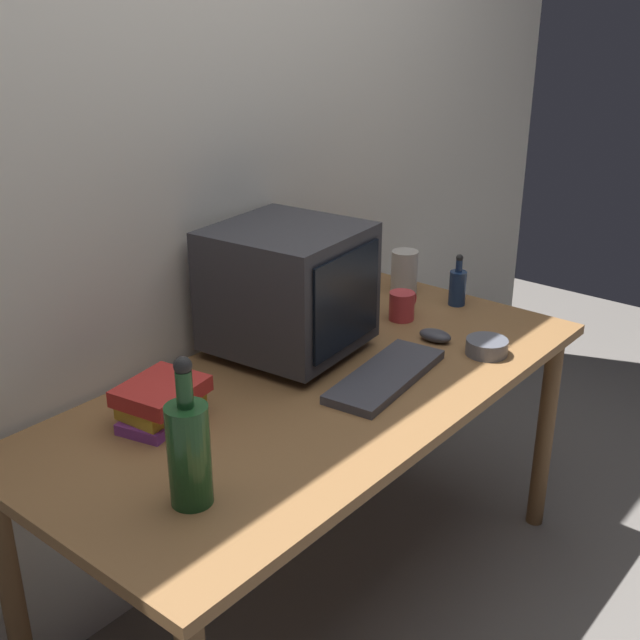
{
  "coord_description": "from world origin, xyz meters",
  "views": [
    {
      "loc": [
        -1.47,
        -1.21,
        1.71
      ],
      "look_at": [
        0.0,
        0.0,
        0.91
      ],
      "focal_mm": 44.93,
      "sensor_mm": 36.0,
      "label": 1
    }
  ],
  "objects_px": {
    "bottle_tall": "(189,450)",
    "metal_canister": "(404,272)",
    "computer_mouse": "(435,335)",
    "mug": "(402,306)",
    "bottle_short": "(458,286)",
    "crt_monitor": "(288,289)",
    "book_stack": "(161,401)",
    "keyboard": "(386,376)",
    "cd_spindle": "(487,347)"
  },
  "relations": [
    {
      "from": "bottle_tall",
      "to": "mug",
      "type": "height_order",
      "value": "bottle_tall"
    },
    {
      "from": "bottle_tall",
      "to": "cd_spindle",
      "type": "bearing_deg",
      "value": -6.59
    },
    {
      "from": "bottle_tall",
      "to": "keyboard",
      "type": "bearing_deg",
      "value": 0.83
    },
    {
      "from": "book_stack",
      "to": "crt_monitor",
      "type": "bearing_deg",
      "value": 3.35
    },
    {
      "from": "bottle_short",
      "to": "cd_spindle",
      "type": "bearing_deg",
      "value": -136.9
    },
    {
      "from": "computer_mouse",
      "to": "cd_spindle",
      "type": "bearing_deg",
      "value": -89.4
    },
    {
      "from": "keyboard",
      "to": "crt_monitor",
      "type": "bearing_deg",
      "value": 88.46
    },
    {
      "from": "crt_monitor",
      "to": "mug",
      "type": "height_order",
      "value": "crt_monitor"
    },
    {
      "from": "computer_mouse",
      "to": "metal_canister",
      "type": "height_order",
      "value": "metal_canister"
    },
    {
      "from": "bottle_tall",
      "to": "metal_canister",
      "type": "relative_size",
      "value": 2.18
    },
    {
      "from": "computer_mouse",
      "to": "bottle_short",
      "type": "bearing_deg",
      "value": 13.82
    },
    {
      "from": "mug",
      "to": "metal_canister",
      "type": "xyz_separation_m",
      "value": [
        0.2,
        0.13,
        0.03
      ]
    },
    {
      "from": "mug",
      "to": "cd_spindle",
      "type": "xyz_separation_m",
      "value": [
        -0.06,
        -0.33,
        -0.02
      ]
    },
    {
      "from": "computer_mouse",
      "to": "mug",
      "type": "height_order",
      "value": "mug"
    },
    {
      "from": "keyboard",
      "to": "metal_canister",
      "type": "distance_m",
      "value": 0.67
    },
    {
      "from": "crt_monitor",
      "to": "keyboard",
      "type": "relative_size",
      "value": 1.0
    },
    {
      "from": "keyboard",
      "to": "bottle_tall",
      "type": "relative_size",
      "value": 1.28
    },
    {
      "from": "keyboard",
      "to": "cd_spindle",
      "type": "bearing_deg",
      "value": -28.63
    },
    {
      "from": "bottle_short",
      "to": "book_stack",
      "type": "height_order",
      "value": "bottle_short"
    },
    {
      "from": "computer_mouse",
      "to": "cd_spindle",
      "type": "height_order",
      "value": "cd_spindle"
    },
    {
      "from": "keyboard",
      "to": "metal_canister",
      "type": "xyz_separation_m",
      "value": [
        0.58,
        0.33,
        0.06
      ]
    },
    {
      "from": "crt_monitor",
      "to": "book_stack",
      "type": "xyz_separation_m",
      "value": [
        -0.5,
        -0.03,
        -0.14
      ]
    },
    {
      "from": "bottle_tall",
      "to": "bottle_short",
      "type": "bearing_deg",
      "value": 6.45
    },
    {
      "from": "book_stack",
      "to": "mug",
      "type": "height_order",
      "value": "book_stack"
    },
    {
      "from": "bottle_tall",
      "to": "metal_canister",
      "type": "height_order",
      "value": "bottle_tall"
    },
    {
      "from": "computer_mouse",
      "to": "bottle_short",
      "type": "relative_size",
      "value": 0.58
    },
    {
      "from": "crt_monitor",
      "to": "bottle_tall",
      "type": "relative_size",
      "value": 1.29
    },
    {
      "from": "crt_monitor",
      "to": "cd_spindle",
      "type": "xyz_separation_m",
      "value": [
        0.35,
        -0.45,
        -0.17
      ]
    },
    {
      "from": "crt_monitor",
      "to": "bottle_short",
      "type": "bearing_deg",
      "value": -16.1
    },
    {
      "from": "keyboard",
      "to": "mug",
      "type": "height_order",
      "value": "mug"
    },
    {
      "from": "bottle_short",
      "to": "metal_canister",
      "type": "bearing_deg",
      "value": 96.37
    },
    {
      "from": "computer_mouse",
      "to": "bottle_tall",
      "type": "bearing_deg",
      "value": 177.36
    },
    {
      "from": "bottle_short",
      "to": "crt_monitor",
      "type": "bearing_deg",
      "value": 163.9
    },
    {
      "from": "crt_monitor",
      "to": "book_stack",
      "type": "distance_m",
      "value": 0.52
    },
    {
      "from": "book_stack",
      "to": "mug",
      "type": "xyz_separation_m",
      "value": [
        0.91,
        -0.08,
        -0.01
      ]
    },
    {
      "from": "computer_mouse",
      "to": "cd_spindle",
      "type": "relative_size",
      "value": 0.83
    },
    {
      "from": "keyboard",
      "to": "bottle_short",
      "type": "distance_m",
      "value": 0.62
    },
    {
      "from": "cd_spindle",
      "to": "metal_canister",
      "type": "height_order",
      "value": "metal_canister"
    },
    {
      "from": "cd_spindle",
      "to": "bottle_short",
      "type": "bearing_deg",
      "value": 43.1
    },
    {
      "from": "bottle_short",
      "to": "book_stack",
      "type": "relative_size",
      "value": 0.77
    },
    {
      "from": "book_stack",
      "to": "cd_spindle",
      "type": "relative_size",
      "value": 1.87
    },
    {
      "from": "mug",
      "to": "computer_mouse",
      "type": "bearing_deg",
      "value": -115.03
    },
    {
      "from": "bottle_short",
      "to": "cd_spindle",
      "type": "height_order",
      "value": "bottle_short"
    },
    {
      "from": "crt_monitor",
      "to": "bottle_tall",
      "type": "xyz_separation_m",
      "value": [
        -0.67,
        -0.33,
        -0.07
      ]
    },
    {
      "from": "computer_mouse",
      "to": "mug",
      "type": "relative_size",
      "value": 0.83
    },
    {
      "from": "keyboard",
      "to": "bottle_short",
      "type": "bearing_deg",
      "value": 6.11
    },
    {
      "from": "bottle_short",
      "to": "metal_canister",
      "type": "xyz_separation_m",
      "value": [
        -0.02,
        0.2,
        0.01
      ]
    },
    {
      "from": "cd_spindle",
      "to": "metal_canister",
      "type": "distance_m",
      "value": 0.53
    },
    {
      "from": "cd_spindle",
      "to": "metal_canister",
      "type": "bearing_deg",
      "value": 60.48
    },
    {
      "from": "cd_spindle",
      "to": "metal_canister",
      "type": "relative_size",
      "value": 0.8
    }
  ]
}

